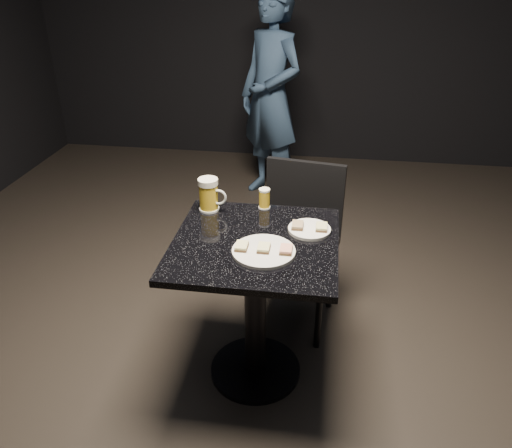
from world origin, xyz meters
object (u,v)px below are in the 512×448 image
object	(u,v)px
table	(255,287)
chair	(298,236)
beer_mug	(209,195)
patron	(271,98)
beer_tumbler	(264,198)
plate_large	(264,251)
plate_small	(309,229)

from	to	relation	value
table	chair	bearing A→B (deg)	72.56
table	beer_mug	bearing A→B (deg)	135.20
patron	beer_tumbler	size ratio (longest dim) A/B	16.83
patron	table	world-z (taller)	patron
plate_large	table	world-z (taller)	plate_large
plate_small	table	size ratio (longest dim) A/B	0.25
plate_large	plate_small	world-z (taller)	same
patron	chair	world-z (taller)	patron
patron	beer_tumbler	distance (m)	1.76
beer_mug	chair	bearing A→B (deg)	30.35
patron	beer_mug	bearing A→B (deg)	-51.70
table	chair	world-z (taller)	chair
plate_small	table	xyz separation A→B (m)	(-0.22, -0.12, -0.25)
patron	beer_mug	size ratio (longest dim) A/B	10.44
table	beer_tumbler	distance (m)	0.43
patron	chair	bearing A→B (deg)	-37.20
plate_small	patron	xyz separation A→B (m)	(-0.41, 1.95, 0.07)
plate_small	chair	size ratio (longest dim) A/B	0.21
patron	chair	distance (m)	1.64
table	plate_small	bearing A→B (deg)	28.16
plate_large	beer_tumbler	world-z (taller)	beer_tumbler
beer_tumbler	chair	size ratio (longest dim) A/B	0.11
plate_small	beer_mug	size ratio (longest dim) A/B	1.18
chair	beer_tumbler	bearing A→B (deg)	-131.11
plate_large	patron	bearing A→B (deg)	96.14
chair	plate_small	bearing A→B (deg)	-80.08
patron	beer_tumbler	world-z (taller)	patron
plate_small	beer_tumbler	xyz separation A→B (m)	(-0.23, 0.20, 0.04)
plate_large	patron	world-z (taller)	patron
plate_large	beer_tumbler	bearing A→B (deg)	97.17
plate_small	patron	world-z (taller)	patron
beer_tumbler	patron	bearing A→B (deg)	95.90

